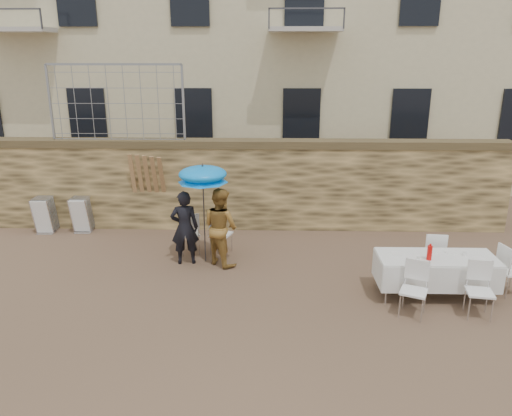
{
  "coord_description": "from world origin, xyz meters",
  "views": [
    {
      "loc": [
        0.63,
        -6.99,
        4.33
      ],
      "look_at": [
        0.4,
        2.2,
        1.4
      ],
      "focal_mm": 35.0,
      "sensor_mm": 36.0,
      "label": 1
    }
  ],
  "objects_px": {
    "table_chair_front_right": "(480,291)",
    "couple_chair_right": "(221,233)",
    "umbrella": "(203,177)",
    "banquet_table": "(437,259)",
    "chair_stack_left": "(48,212)",
    "table_chair_front_left": "(414,290)",
    "soda_bottle": "(430,253)",
    "chair_stack_right": "(84,212)",
    "table_chair_back": "(433,254)",
    "table_chair_side": "(511,270)",
    "woman_dress": "(221,227)",
    "man_suit": "(185,228)",
    "couple_chair_left": "(189,232)"
  },
  "relations": [
    {
      "from": "banquet_table",
      "to": "soda_bottle",
      "type": "relative_size",
      "value": 8.08
    },
    {
      "from": "table_chair_side",
      "to": "chair_stack_left",
      "type": "bearing_deg",
      "value": 60.44
    },
    {
      "from": "table_chair_front_right",
      "to": "table_chair_back",
      "type": "relative_size",
      "value": 1.0
    },
    {
      "from": "table_chair_side",
      "to": "table_chair_back",
      "type": "bearing_deg",
      "value": 48.13
    },
    {
      "from": "table_chair_front_right",
      "to": "couple_chair_right",
      "type": "bearing_deg",
      "value": 158.27
    },
    {
      "from": "umbrella",
      "to": "table_chair_back",
      "type": "height_order",
      "value": "umbrella"
    },
    {
      "from": "woman_dress",
      "to": "chair_stack_right",
      "type": "height_order",
      "value": "woman_dress"
    },
    {
      "from": "table_chair_side",
      "to": "couple_chair_right",
      "type": "bearing_deg",
      "value": 60.21
    },
    {
      "from": "umbrella",
      "to": "banquet_table",
      "type": "bearing_deg",
      "value": -18.31
    },
    {
      "from": "banquet_table",
      "to": "soda_bottle",
      "type": "height_order",
      "value": "soda_bottle"
    },
    {
      "from": "man_suit",
      "to": "couple_chair_right",
      "type": "height_order",
      "value": "man_suit"
    },
    {
      "from": "umbrella",
      "to": "table_chair_back",
      "type": "xyz_separation_m",
      "value": [
        4.59,
        -0.65,
        -1.37
      ]
    },
    {
      "from": "table_chair_front_left",
      "to": "table_chair_side",
      "type": "height_order",
      "value": "same"
    },
    {
      "from": "table_chair_side",
      "to": "banquet_table",
      "type": "bearing_deg",
      "value": 82.47
    },
    {
      "from": "woman_dress",
      "to": "table_chair_front_right",
      "type": "height_order",
      "value": "woman_dress"
    },
    {
      "from": "woman_dress",
      "to": "umbrella",
      "type": "relative_size",
      "value": 0.84
    },
    {
      "from": "soda_bottle",
      "to": "table_chair_side",
      "type": "height_order",
      "value": "soda_bottle"
    },
    {
      "from": "banquet_table",
      "to": "woman_dress",
      "type": "bearing_deg",
      "value": 161.49
    },
    {
      "from": "couple_chair_left",
      "to": "chair_stack_right",
      "type": "height_order",
      "value": "couple_chair_left"
    },
    {
      "from": "couple_chair_right",
      "to": "chair_stack_right",
      "type": "distance_m",
      "value": 3.82
    },
    {
      "from": "woman_dress",
      "to": "table_chair_back",
      "type": "xyz_separation_m",
      "value": [
        4.24,
        -0.55,
        -0.34
      ]
    },
    {
      "from": "woman_dress",
      "to": "banquet_table",
      "type": "xyz_separation_m",
      "value": [
        4.04,
        -1.35,
        -0.09
      ]
    },
    {
      "from": "woman_dress",
      "to": "umbrella",
      "type": "bearing_deg",
      "value": 26.68
    },
    {
      "from": "couple_chair_left",
      "to": "umbrella",
      "type": "bearing_deg",
      "value": 114.4
    },
    {
      "from": "table_chair_back",
      "to": "couple_chair_left",
      "type": "bearing_deg",
      "value": -6.29
    },
    {
      "from": "woman_dress",
      "to": "chair_stack_left",
      "type": "bearing_deg",
      "value": 19.03
    },
    {
      "from": "soda_bottle",
      "to": "chair_stack_left",
      "type": "bearing_deg",
      "value": 157.42
    },
    {
      "from": "soda_bottle",
      "to": "table_chair_front_right",
      "type": "bearing_deg",
      "value": -40.6
    },
    {
      "from": "table_chair_front_left",
      "to": "chair_stack_left",
      "type": "xyz_separation_m",
      "value": [
        -7.94,
        4.07,
        -0.02
      ]
    },
    {
      "from": "table_chair_side",
      "to": "table_chair_front_left",
      "type": "bearing_deg",
      "value": 101.41
    },
    {
      "from": "couple_chair_right",
      "to": "table_chair_back",
      "type": "bearing_deg",
      "value": -174.81
    },
    {
      "from": "man_suit",
      "to": "chair_stack_right",
      "type": "xyz_separation_m",
      "value": [
        -2.85,
        1.97,
        -0.33
      ]
    },
    {
      "from": "soda_bottle",
      "to": "table_chair_side",
      "type": "relative_size",
      "value": 0.27
    },
    {
      "from": "table_chair_front_right",
      "to": "chair_stack_right",
      "type": "distance_m",
      "value": 9.1
    },
    {
      "from": "couple_chair_right",
      "to": "table_chair_front_left",
      "type": "relative_size",
      "value": 1.0
    },
    {
      "from": "chair_stack_right",
      "to": "couple_chair_left",
      "type": "bearing_deg",
      "value": -26.42
    },
    {
      "from": "umbrella",
      "to": "table_chair_front_left",
      "type": "xyz_separation_m",
      "value": [
        3.79,
        -2.2,
        -1.37
      ]
    },
    {
      "from": "table_chair_back",
      "to": "man_suit",
      "type": "bearing_deg",
      "value": -0.14
    },
    {
      "from": "umbrella",
      "to": "table_chair_front_right",
      "type": "bearing_deg",
      "value": -24.25
    },
    {
      "from": "couple_chair_right",
      "to": "table_chair_front_left",
      "type": "distance_m",
      "value": 4.38
    },
    {
      "from": "soda_bottle",
      "to": "woman_dress",
      "type": "bearing_deg",
      "value": 158.63
    },
    {
      "from": "banquet_table",
      "to": "table_chair_front_right",
      "type": "relative_size",
      "value": 2.19
    },
    {
      "from": "chair_stack_left",
      "to": "umbrella",
      "type": "bearing_deg",
      "value": -24.21
    },
    {
      "from": "table_chair_side",
      "to": "chair_stack_left",
      "type": "distance_m",
      "value": 10.45
    },
    {
      "from": "table_chair_front_left",
      "to": "umbrella",
      "type": "bearing_deg",
      "value": 173.94
    },
    {
      "from": "banquet_table",
      "to": "chair_stack_left",
      "type": "distance_m",
      "value": 9.16
    },
    {
      "from": "table_chair_front_left",
      "to": "table_chair_front_right",
      "type": "bearing_deg",
      "value": 24.1
    },
    {
      "from": "couple_chair_right",
      "to": "table_chair_front_right",
      "type": "distance_m",
      "value": 5.3
    },
    {
      "from": "chair_stack_left",
      "to": "chair_stack_right",
      "type": "relative_size",
      "value": 1.0
    },
    {
      "from": "woman_dress",
      "to": "table_chair_side",
      "type": "distance_m",
      "value": 5.59
    }
  ]
}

